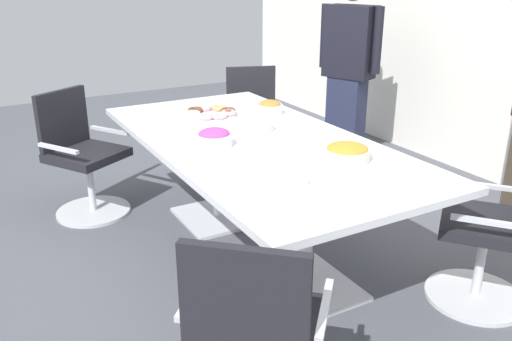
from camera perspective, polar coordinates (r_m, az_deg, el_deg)
name	(u,v)px	position (r m, az deg, el deg)	size (l,w,h in m)	color
ground_plane	(256,249)	(3.55, 0.00, -8.39)	(10.00, 10.00, 0.01)	#4C4F56
conference_table	(256,159)	(3.29, 0.00, 1.22)	(2.40, 1.20, 0.75)	silver
office_chair_0	(83,161)	(4.12, -17.94, 1.01)	(0.74, 0.74, 0.91)	silver
office_chair_2	(496,235)	(3.12, 24.16, -6.24)	(0.76, 0.76, 0.91)	silver
office_chair_3	(254,127)	(4.77, -0.22, 4.69)	(0.69, 0.69, 0.91)	silver
person_standing_0	(348,69)	(5.00, 9.79, 10.55)	(0.60, 0.37, 1.67)	#232842
snack_bowl_chips_orange	(347,152)	(2.94, 9.67, 1.97)	(0.25, 0.25, 0.09)	beige
snack_bowl_candy_mix	(214,137)	(3.13, -4.46, 3.52)	(0.21, 0.21, 0.11)	white
snack_bowl_pretzels	(270,107)	(3.82, 1.49, 6.73)	(0.18, 0.18, 0.10)	white
donut_platter	(211,113)	(3.80, -4.76, 6.11)	(0.36, 0.36, 0.04)	white
plate_stack	(258,126)	(3.43, 0.22, 4.71)	(0.19, 0.19, 0.05)	white
napkin_pile	(280,178)	(2.59, 2.57, -0.77)	(0.19, 0.19, 0.06)	white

